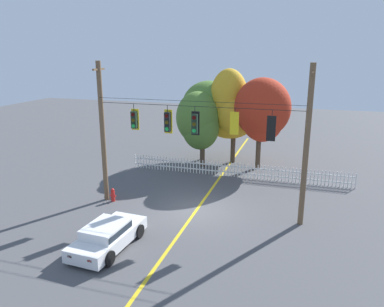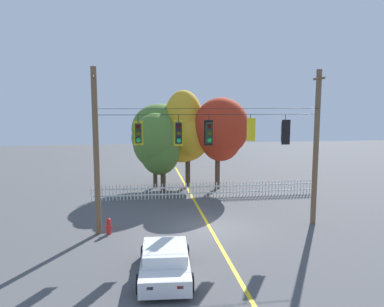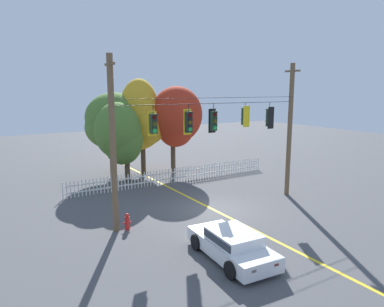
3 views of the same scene
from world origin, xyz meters
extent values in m
plane|color=#4C4C4F|center=(0.00, 0.00, 0.00)|extent=(80.00, 80.00, 0.00)
cube|color=gold|center=(0.00, 0.00, 0.00)|extent=(0.16, 36.00, 0.01)
cylinder|color=brown|center=(-5.42, 0.00, 3.93)|extent=(0.27, 0.27, 7.85)
cylinder|color=brown|center=(5.42, 0.00, 3.93)|extent=(0.27, 0.27, 7.85)
cube|color=brown|center=(-5.42, 0.00, 7.40)|extent=(0.10, 1.10, 0.10)
cube|color=brown|center=(5.42, 0.00, 7.40)|extent=(0.10, 1.10, 0.10)
cylinder|color=black|center=(0.00, 0.00, 5.66)|extent=(10.64, 0.02, 0.02)
cylinder|color=black|center=(0.00, -0.25, 5.94)|extent=(10.64, 0.02, 0.02)
cylinder|color=black|center=(-3.46, 0.00, 5.46)|extent=(0.03, 0.03, 0.40)
cube|color=yellow|center=(-3.46, 0.13, 4.79)|extent=(0.43, 0.02, 1.14)
cube|color=#1E3323|center=(-3.46, 0.00, 4.79)|extent=(0.30, 0.24, 0.92)
cylinder|color=#410706|center=(-3.46, -0.14, 5.10)|extent=(0.20, 0.03, 0.20)
cube|color=#1E3323|center=(-3.46, -0.18, 5.22)|extent=(0.22, 0.12, 0.06)
cylinder|color=#463B09|center=(-3.46, -0.14, 4.79)|extent=(0.20, 0.03, 0.20)
cube|color=#1E3323|center=(-3.46, -0.18, 4.91)|extent=(0.22, 0.12, 0.06)
cylinder|color=green|center=(-3.46, -0.14, 4.49)|extent=(0.20, 0.03, 0.20)
cube|color=#1E3323|center=(-3.46, -0.18, 4.60)|extent=(0.22, 0.12, 0.06)
cylinder|color=black|center=(-1.56, 0.00, 5.47)|extent=(0.03, 0.03, 0.37)
cube|color=yellow|center=(-1.56, 0.13, 4.78)|extent=(0.43, 0.02, 1.26)
cube|color=black|center=(-1.56, 0.00, 4.78)|extent=(0.30, 0.24, 1.02)
cylinder|color=#410706|center=(-1.56, -0.14, 5.12)|extent=(0.20, 0.03, 0.20)
cube|color=black|center=(-1.56, -0.18, 5.24)|extent=(0.22, 0.12, 0.06)
cylinder|color=#463B09|center=(-1.56, -0.14, 4.78)|extent=(0.20, 0.03, 0.20)
cube|color=black|center=(-1.56, -0.18, 4.90)|extent=(0.22, 0.12, 0.06)
cylinder|color=green|center=(-1.56, -0.14, 4.44)|extent=(0.20, 0.03, 0.20)
cube|color=black|center=(-1.56, -0.18, 4.56)|extent=(0.22, 0.12, 0.06)
cylinder|color=black|center=(-0.09, 0.00, 5.46)|extent=(0.03, 0.03, 0.39)
cube|color=black|center=(-0.09, 0.13, 4.77)|extent=(0.43, 0.02, 1.24)
cube|color=#1E3323|center=(-0.09, 0.00, 4.77)|extent=(0.30, 0.24, 1.00)
cylinder|color=#410706|center=(-0.09, -0.14, 5.10)|extent=(0.20, 0.03, 0.20)
cube|color=#1E3323|center=(-0.09, -0.18, 5.22)|extent=(0.22, 0.12, 0.06)
cylinder|color=#463B09|center=(-0.09, -0.14, 4.77)|extent=(0.20, 0.03, 0.20)
cube|color=#1E3323|center=(-0.09, -0.18, 4.89)|extent=(0.22, 0.12, 0.06)
cylinder|color=green|center=(-0.09, -0.14, 4.44)|extent=(0.20, 0.03, 0.20)
cube|color=#1E3323|center=(-0.09, -0.18, 4.55)|extent=(0.22, 0.12, 0.06)
cylinder|color=black|center=(1.97, 0.00, 5.52)|extent=(0.03, 0.03, 0.28)
cube|color=yellow|center=(1.97, -0.13, 4.93)|extent=(0.43, 0.02, 1.13)
cube|color=#1E3323|center=(1.97, 0.00, 4.93)|extent=(0.30, 0.24, 0.91)
cylinder|color=#410706|center=(1.97, 0.14, 5.23)|extent=(0.20, 0.03, 0.20)
cube|color=#1E3323|center=(1.97, 0.18, 5.34)|extent=(0.22, 0.12, 0.06)
cylinder|color=#463B09|center=(1.97, 0.14, 4.93)|extent=(0.20, 0.03, 0.20)
cube|color=#1E3323|center=(1.97, 0.18, 5.04)|extent=(0.22, 0.12, 0.06)
cylinder|color=green|center=(1.97, 0.14, 4.62)|extent=(0.20, 0.03, 0.20)
cube|color=#1E3323|center=(1.97, 0.18, 4.74)|extent=(0.22, 0.12, 0.06)
cylinder|color=black|center=(3.75, 0.00, 5.47)|extent=(0.03, 0.03, 0.38)
cube|color=black|center=(3.75, -0.13, 4.78)|extent=(0.43, 0.02, 1.23)
cube|color=#1E3323|center=(3.75, 0.00, 4.78)|extent=(0.30, 0.24, 0.99)
cylinder|color=#410706|center=(3.75, 0.14, 5.11)|extent=(0.20, 0.03, 0.20)
cube|color=#1E3323|center=(3.75, 0.18, 5.23)|extent=(0.22, 0.12, 0.06)
cylinder|color=#463B09|center=(3.75, 0.14, 4.78)|extent=(0.20, 0.03, 0.20)
cube|color=#1E3323|center=(3.75, 0.18, 4.90)|extent=(0.22, 0.12, 0.06)
cylinder|color=green|center=(3.75, 0.14, 4.45)|extent=(0.20, 0.03, 0.20)
cube|color=#1E3323|center=(3.75, 0.18, 4.57)|extent=(0.22, 0.12, 0.06)
cube|color=white|center=(-6.51, 6.12, 0.50)|extent=(0.06, 0.04, 1.01)
cube|color=white|center=(-6.28, 6.12, 0.50)|extent=(0.06, 0.04, 1.01)
cube|color=white|center=(-6.06, 6.12, 0.50)|extent=(0.06, 0.04, 1.01)
cube|color=white|center=(-5.83, 6.12, 0.50)|extent=(0.06, 0.04, 1.01)
cube|color=white|center=(-5.60, 6.12, 0.50)|extent=(0.06, 0.04, 1.01)
cube|color=white|center=(-5.38, 6.12, 0.50)|extent=(0.06, 0.04, 1.01)
cube|color=white|center=(-5.15, 6.12, 0.50)|extent=(0.06, 0.04, 1.01)
cube|color=white|center=(-4.93, 6.12, 0.50)|extent=(0.06, 0.04, 1.01)
cube|color=white|center=(-4.70, 6.12, 0.50)|extent=(0.06, 0.04, 1.01)
cube|color=white|center=(-4.48, 6.12, 0.50)|extent=(0.06, 0.04, 1.01)
cube|color=white|center=(-4.25, 6.12, 0.50)|extent=(0.06, 0.04, 1.01)
cube|color=white|center=(-4.03, 6.12, 0.50)|extent=(0.06, 0.04, 1.01)
cube|color=white|center=(-3.80, 6.12, 0.50)|extent=(0.06, 0.04, 1.01)
cube|color=white|center=(-3.58, 6.12, 0.50)|extent=(0.06, 0.04, 1.01)
cube|color=white|center=(-3.35, 6.12, 0.50)|extent=(0.06, 0.04, 1.01)
cube|color=white|center=(-3.13, 6.12, 0.50)|extent=(0.06, 0.04, 1.01)
cube|color=white|center=(-2.90, 6.12, 0.50)|extent=(0.06, 0.04, 1.01)
cube|color=white|center=(-2.68, 6.12, 0.50)|extent=(0.06, 0.04, 1.01)
cube|color=white|center=(-2.45, 6.12, 0.50)|extent=(0.06, 0.04, 1.01)
cube|color=white|center=(-2.23, 6.12, 0.50)|extent=(0.06, 0.04, 1.01)
cube|color=white|center=(-2.00, 6.12, 0.50)|extent=(0.06, 0.04, 1.01)
cube|color=white|center=(-1.78, 6.12, 0.50)|extent=(0.06, 0.04, 1.01)
cube|color=white|center=(-1.55, 6.12, 0.50)|extent=(0.06, 0.04, 1.01)
cube|color=white|center=(-1.32, 6.12, 0.50)|extent=(0.06, 0.04, 1.01)
cube|color=white|center=(-1.10, 6.12, 0.50)|extent=(0.06, 0.04, 1.01)
cube|color=white|center=(-0.87, 6.12, 0.50)|extent=(0.06, 0.04, 1.01)
cube|color=white|center=(-0.65, 6.12, 0.50)|extent=(0.06, 0.04, 1.01)
cube|color=white|center=(-0.42, 6.12, 0.50)|extent=(0.06, 0.04, 1.01)
cube|color=white|center=(-0.20, 6.12, 0.50)|extent=(0.06, 0.04, 1.01)
cube|color=white|center=(0.03, 6.12, 0.50)|extent=(0.06, 0.04, 1.01)
cube|color=white|center=(0.25, 6.12, 0.50)|extent=(0.06, 0.04, 1.01)
cube|color=white|center=(0.48, 6.12, 0.50)|extent=(0.06, 0.04, 1.01)
cube|color=white|center=(0.70, 6.12, 0.50)|extent=(0.06, 0.04, 1.01)
cube|color=white|center=(0.93, 6.12, 0.50)|extent=(0.06, 0.04, 1.01)
cube|color=white|center=(1.15, 6.12, 0.50)|extent=(0.06, 0.04, 1.01)
cube|color=white|center=(1.38, 6.12, 0.50)|extent=(0.06, 0.04, 1.01)
cube|color=white|center=(1.60, 6.12, 0.50)|extent=(0.06, 0.04, 1.01)
cube|color=white|center=(1.83, 6.12, 0.50)|extent=(0.06, 0.04, 1.01)
cube|color=white|center=(2.05, 6.12, 0.50)|extent=(0.06, 0.04, 1.01)
cube|color=white|center=(2.28, 6.12, 0.50)|extent=(0.06, 0.04, 1.01)
cube|color=white|center=(2.50, 6.12, 0.50)|extent=(0.06, 0.04, 1.01)
cube|color=white|center=(2.73, 6.12, 0.50)|extent=(0.06, 0.04, 1.01)
cube|color=white|center=(2.95, 6.12, 0.50)|extent=(0.06, 0.04, 1.01)
cube|color=white|center=(3.18, 6.12, 0.50)|extent=(0.06, 0.04, 1.01)
cube|color=white|center=(3.41, 6.12, 0.50)|extent=(0.06, 0.04, 1.01)
cube|color=white|center=(3.63, 6.12, 0.50)|extent=(0.06, 0.04, 1.01)
cube|color=white|center=(3.86, 6.12, 0.50)|extent=(0.06, 0.04, 1.01)
cube|color=white|center=(4.08, 6.12, 0.50)|extent=(0.06, 0.04, 1.01)
cube|color=white|center=(4.31, 6.12, 0.50)|extent=(0.06, 0.04, 1.01)
cube|color=white|center=(4.53, 6.12, 0.50)|extent=(0.06, 0.04, 1.01)
cube|color=white|center=(4.76, 6.12, 0.50)|extent=(0.06, 0.04, 1.01)
cube|color=white|center=(4.98, 6.12, 0.50)|extent=(0.06, 0.04, 1.01)
cube|color=white|center=(5.21, 6.12, 0.50)|extent=(0.06, 0.04, 1.01)
cube|color=white|center=(5.43, 6.12, 0.50)|extent=(0.06, 0.04, 1.01)
cube|color=white|center=(5.66, 6.12, 0.50)|extent=(0.06, 0.04, 1.01)
cube|color=white|center=(5.88, 6.12, 0.50)|extent=(0.06, 0.04, 1.01)
cube|color=white|center=(6.11, 6.12, 0.50)|extent=(0.06, 0.04, 1.01)
cube|color=white|center=(6.33, 6.12, 0.50)|extent=(0.06, 0.04, 1.01)
cube|color=white|center=(6.56, 6.12, 0.50)|extent=(0.06, 0.04, 1.01)
cube|color=white|center=(6.78, 6.12, 0.50)|extent=(0.06, 0.04, 1.01)
cube|color=white|center=(7.01, 6.12, 0.50)|extent=(0.06, 0.04, 1.01)
cube|color=white|center=(7.23, 6.12, 0.50)|extent=(0.06, 0.04, 1.01)
cube|color=white|center=(7.46, 6.12, 0.50)|extent=(0.06, 0.04, 1.01)
cube|color=white|center=(7.69, 6.12, 0.50)|extent=(0.06, 0.04, 1.01)
cube|color=white|center=(7.91, 6.12, 0.50)|extent=(0.06, 0.04, 1.01)
cube|color=white|center=(8.14, 6.12, 0.50)|extent=(0.06, 0.04, 1.01)
cube|color=white|center=(8.36, 6.12, 0.50)|extent=(0.06, 0.04, 1.01)
cube|color=white|center=(8.59, 6.12, 0.50)|extent=(0.06, 0.04, 1.01)
cube|color=white|center=(1.04, 6.15, 0.30)|extent=(15.09, 0.03, 0.08)
cube|color=white|center=(1.04, 6.15, 0.73)|extent=(15.09, 0.03, 0.08)
cylinder|color=#473828|center=(-2.30, 9.61, 1.44)|extent=(0.32, 0.32, 2.88)
ellipsoid|color=#4C752D|center=(-1.95, 10.02, 3.66)|extent=(4.12, 3.69, 3.23)
ellipsoid|color=#4C752D|center=(-1.91, 9.94, 4.33)|extent=(4.15, 3.86, 3.68)
cylinder|color=#473828|center=(-1.83, 7.84, 0.99)|extent=(0.36, 0.36, 1.98)
ellipsoid|color=#4C752D|center=(-2.04, 7.99, 2.94)|extent=(2.77, 2.55, 3.35)
ellipsoid|color=#4C752D|center=(-2.31, 8.16, 3.62)|extent=(3.18, 3.15, 3.82)
cylinder|color=#473828|center=(0.12, 9.58, 1.27)|extent=(0.36, 0.36, 2.55)
ellipsoid|color=gold|center=(-0.29, 10.04, 3.30)|extent=(3.99, 3.58, 3.01)
ellipsoid|color=gold|center=(0.23, 9.23, 3.95)|extent=(3.23, 3.00, 3.43)
ellipsoid|color=gold|center=(-0.23, 9.24, 4.86)|extent=(2.87, 2.59, 4.53)
cylinder|color=#473828|center=(2.17, 8.61, 1.43)|extent=(0.36, 0.36, 2.86)
ellipsoid|color=#B22D19|center=(2.38, 8.50, 3.57)|extent=(2.89, 2.44, 3.04)
ellipsoid|color=#B22D19|center=(2.34, 8.29, 4.50)|extent=(3.95, 3.43, 4.20)
cube|color=white|center=(-2.58, -4.86, 0.45)|extent=(1.97, 4.14, 0.55)
cube|color=white|center=(-2.59, -5.01, 0.94)|extent=(1.62, 2.03, 0.42)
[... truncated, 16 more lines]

